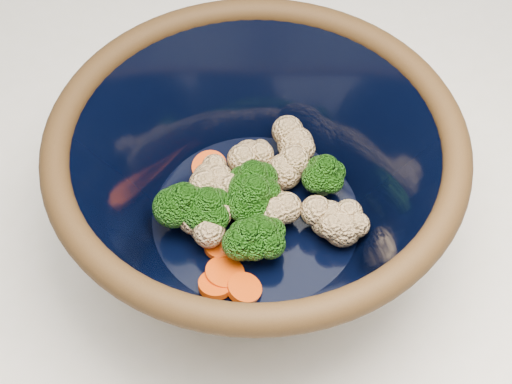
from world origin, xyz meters
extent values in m
cylinder|color=black|center=(-0.08, 0.11, 0.91)|extent=(0.20, 0.20, 0.01)
torus|color=black|center=(-0.08, 0.11, 1.03)|extent=(0.33, 0.33, 0.02)
cylinder|color=black|center=(-0.08, 0.11, 0.93)|extent=(0.19, 0.19, 0.00)
cylinder|color=#608442|center=(-0.02, 0.10, 0.94)|extent=(0.01, 0.01, 0.02)
ellipsoid|color=#1E6012|center=(-0.02, 0.10, 0.96)|extent=(0.04, 0.04, 0.03)
cylinder|color=#608442|center=(-0.07, 0.13, 0.94)|extent=(0.01, 0.01, 0.02)
ellipsoid|color=#1E6012|center=(-0.07, 0.13, 0.97)|extent=(0.04, 0.04, 0.04)
cylinder|color=#608442|center=(-0.10, 0.08, 0.94)|extent=(0.01, 0.01, 0.02)
ellipsoid|color=#1E6012|center=(-0.10, 0.08, 0.96)|extent=(0.04, 0.04, 0.03)
cylinder|color=#608442|center=(-0.14, 0.14, 0.94)|extent=(0.01, 0.01, 0.02)
ellipsoid|color=#1E6012|center=(-0.14, 0.14, 0.97)|extent=(0.04, 0.04, 0.04)
cylinder|color=#608442|center=(-0.12, 0.12, 0.94)|extent=(0.01, 0.01, 0.02)
ellipsoid|color=#1E6012|center=(-0.12, 0.12, 0.97)|extent=(0.04, 0.04, 0.04)
cylinder|color=#608442|center=(-0.09, 0.11, 0.94)|extent=(0.01, 0.01, 0.02)
ellipsoid|color=#1E6012|center=(-0.09, 0.11, 0.96)|extent=(0.04, 0.04, 0.03)
cylinder|color=#608442|center=(-0.11, 0.08, 0.94)|extent=(0.01, 0.01, 0.02)
ellipsoid|color=#1E6012|center=(-0.11, 0.08, 0.96)|extent=(0.04, 0.04, 0.03)
cylinder|color=#608442|center=(-0.08, 0.11, 0.94)|extent=(0.01, 0.01, 0.02)
ellipsoid|color=#1E6012|center=(-0.08, 0.11, 0.97)|extent=(0.04, 0.04, 0.04)
sphere|color=beige|center=(-0.01, 0.15, 0.95)|extent=(0.03, 0.03, 0.03)
sphere|color=beige|center=(-0.10, 0.16, 0.95)|extent=(0.03, 0.03, 0.03)
sphere|color=beige|center=(-0.07, 0.10, 0.95)|extent=(0.03, 0.03, 0.03)
sphere|color=beige|center=(-0.06, 0.16, 0.95)|extent=(0.03, 0.03, 0.03)
sphere|color=beige|center=(-0.09, 0.14, 0.95)|extent=(0.03, 0.03, 0.03)
sphere|color=beige|center=(-0.06, 0.11, 0.95)|extent=(0.03, 0.03, 0.03)
sphere|color=beige|center=(-0.03, 0.05, 0.95)|extent=(0.03, 0.03, 0.03)
sphere|color=beige|center=(-0.04, 0.07, 0.95)|extent=(0.03, 0.03, 0.03)
sphere|color=beige|center=(-0.13, 0.12, 0.95)|extent=(0.03, 0.03, 0.03)
sphere|color=beige|center=(-0.10, 0.14, 0.95)|extent=(0.03, 0.03, 0.03)
sphere|color=beige|center=(-0.04, 0.13, 0.95)|extent=(0.03, 0.03, 0.03)
sphere|color=beige|center=(-0.10, 0.14, 0.95)|extent=(0.03, 0.03, 0.03)
cylinder|color=#EB400A|center=(-0.06, 0.13, 0.94)|extent=(0.03, 0.03, 0.01)
cylinder|color=#EB400A|center=(-0.06, 0.13, 0.94)|extent=(0.03, 0.03, 0.01)
cylinder|color=#EB400A|center=(-0.13, 0.10, 0.94)|extent=(0.03, 0.03, 0.01)
cylinder|color=#EB400A|center=(-0.09, 0.18, 0.94)|extent=(0.03, 0.03, 0.01)
cylinder|color=#EB400A|center=(-0.14, 0.08, 0.94)|extent=(0.03, 0.03, 0.01)
cylinder|color=#EB400A|center=(-0.13, 0.05, 0.94)|extent=(0.03, 0.03, 0.01)
cylinder|color=#EB400A|center=(-0.15, 0.07, 0.94)|extent=(0.03, 0.03, 0.01)
camera|label=1|loc=(-0.28, -0.19, 1.45)|focal=50.00mm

